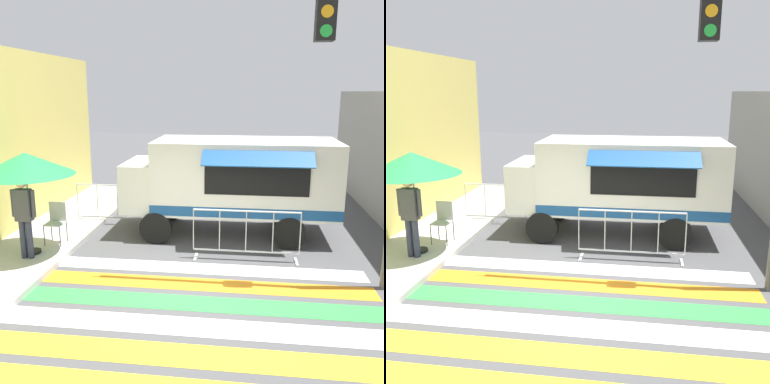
# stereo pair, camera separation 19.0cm
# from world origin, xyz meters

# --- Properties ---
(ground_plane) EXTENTS (60.00, 60.00, 0.00)m
(ground_plane) POSITION_xyz_m (0.00, 0.00, 0.00)
(ground_plane) COLOR #4C4C4F
(crosswalk_painted) EXTENTS (6.40, 4.36, 0.01)m
(crosswalk_painted) POSITION_xyz_m (0.00, -0.89, 0.00)
(crosswalk_painted) COLOR yellow
(crosswalk_painted) RESTS_ON ground_plane
(food_truck) EXTENTS (5.29, 2.55, 2.44)m
(food_truck) POSITION_xyz_m (0.31, 3.38, 1.47)
(food_truck) COLOR white
(food_truck) RESTS_ON ground_plane
(traffic_signal_pole) EXTENTS (4.17, 0.29, 5.75)m
(traffic_signal_pole) POSITION_xyz_m (2.55, 0.51, 3.94)
(traffic_signal_pole) COLOR #515456
(traffic_signal_pole) RESTS_ON ground_plane
(patio_umbrella) EXTENTS (2.07, 2.07, 2.23)m
(patio_umbrella) POSITION_xyz_m (-3.88, 1.09, 2.12)
(patio_umbrella) COLOR black
(patio_umbrella) RESTS_ON sidewalk_left
(folding_chair) EXTENTS (0.41, 0.41, 0.96)m
(folding_chair) POSITION_xyz_m (-3.62, 1.80, 0.72)
(folding_chair) COLOR #4C4C51
(folding_chair) RESTS_ON sidewalk_left
(vendor_person) EXTENTS (0.53, 0.23, 1.78)m
(vendor_person) POSITION_xyz_m (-3.85, 0.80, 1.15)
(vendor_person) COLOR #2D3347
(vendor_person) RESTS_ON sidewalk_left
(barricade_front) EXTENTS (2.32, 0.44, 1.14)m
(barricade_front) POSITION_xyz_m (0.78, 1.58, 0.57)
(barricade_front) COLOR #B7BABF
(barricade_front) RESTS_ON ground_plane
(barricade_side) EXTENTS (2.31, 0.44, 1.14)m
(barricade_side) POSITION_xyz_m (-2.74, 3.73, 0.57)
(barricade_side) COLOR #B7BABF
(barricade_side) RESTS_ON ground_plane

